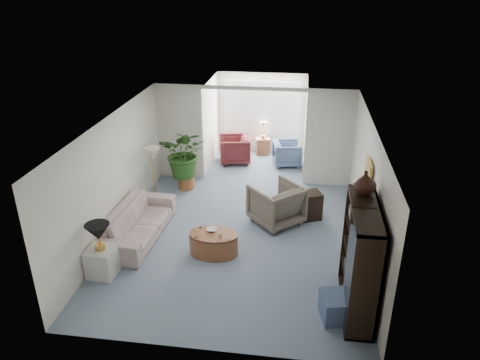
# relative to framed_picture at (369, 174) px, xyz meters

# --- Properties ---
(floor) EXTENTS (6.00, 6.00, 0.00)m
(floor) POSITION_rel_framed_picture_xyz_m (-2.46, 0.10, -1.70)
(floor) COLOR gray
(floor) RESTS_ON ground
(sunroom_floor) EXTENTS (2.60, 2.60, 0.00)m
(sunroom_floor) POSITION_rel_framed_picture_xyz_m (-2.46, 4.20, -1.70)
(sunroom_floor) COLOR gray
(sunroom_floor) RESTS_ON ground
(back_pier_left) EXTENTS (1.20, 0.12, 2.50)m
(back_pier_left) POSITION_rel_framed_picture_xyz_m (-4.36, 3.10, -0.45)
(back_pier_left) COLOR silver
(back_pier_left) RESTS_ON ground
(back_pier_right) EXTENTS (1.20, 0.12, 2.50)m
(back_pier_right) POSITION_rel_framed_picture_xyz_m (-0.56, 3.10, -0.45)
(back_pier_right) COLOR silver
(back_pier_right) RESTS_ON ground
(back_header) EXTENTS (2.60, 0.12, 0.10)m
(back_header) POSITION_rel_framed_picture_xyz_m (-2.46, 3.10, 0.75)
(back_header) COLOR silver
(back_header) RESTS_ON back_pier_left
(window_pane) EXTENTS (2.20, 0.02, 1.50)m
(window_pane) POSITION_rel_framed_picture_xyz_m (-2.46, 5.28, -0.30)
(window_pane) COLOR white
(window_blinds) EXTENTS (2.20, 0.02, 1.50)m
(window_blinds) POSITION_rel_framed_picture_xyz_m (-2.46, 5.25, -0.30)
(window_blinds) COLOR white
(framed_picture) EXTENTS (0.04, 0.50, 0.40)m
(framed_picture) POSITION_rel_framed_picture_xyz_m (0.00, 0.00, 0.00)
(framed_picture) COLOR beige
(sofa) EXTENTS (1.00, 2.33, 0.67)m
(sofa) POSITION_rel_framed_picture_xyz_m (-4.48, 0.00, -1.37)
(sofa) COLOR beige
(sofa) RESTS_ON ground
(end_table) EXTENTS (0.51, 0.51, 0.54)m
(end_table) POSITION_rel_framed_picture_xyz_m (-4.68, -1.35, -1.43)
(end_table) COLOR beige
(end_table) RESTS_ON ground
(table_lamp) EXTENTS (0.44, 0.44, 0.30)m
(table_lamp) POSITION_rel_framed_picture_xyz_m (-4.68, -1.35, -0.81)
(table_lamp) COLOR black
(table_lamp) RESTS_ON end_table
(floor_lamp) EXTENTS (0.36, 0.36, 0.28)m
(floor_lamp) POSITION_rel_framed_picture_xyz_m (-4.59, 1.54, -0.45)
(floor_lamp) COLOR beige
(floor_lamp) RESTS_ON ground
(coffee_table) EXTENTS (1.03, 1.03, 0.45)m
(coffee_table) POSITION_rel_framed_picture_xyz_m (-2.82, -0.41, -1.47)
(coffee_table) COLOR #935535
(coffee_table) RESTS_ON ground
(coffee_bowl) EXTENTS (0.22, 0.22, 0.05)m
(coffee_bowl) POSITION_rel_framed_picture_xyz_m (-2.87, -0.31, -1.22)
(coffee_bowl) COLOR white
(coffee_bowl) RESTS_ON coffee_table
(coffee_cup) EXTENTS (0.10, 0.10, 0.09)m
(coffee_cup) POSITION_rel_framed_picture_xyz_m (-2.67, -0.51, -1.21)
(coffee_cup) COLOR beige
(coffee_cup) RESTS_ON coffee_table
(wingback_chair) EXTENTS (1.37, 1.37, 0.89)m
(wingback_chair) POSITION_rel_framed_picture_xyz_m (-1.71, 0.98, -1.25)
(wingback_chair) COLOR #695E52
(wingback_chair) RESTS_ON ground
(side_table_dark) EXTENTS (0.63, 0.58, 0.62)m
(side_table_dark) POSITION_rel_framed_picture_xyz_m (-1.01, 1.28, -1.39)
(side_table_dark) COLOR black
(side_table_dark) RESTS_ON ground
(entertainment_cabinet) EXTENTS (0.44, 1.64, 1.83)m
(entertainment_cabinet) POSITION_rel_framed_picture_xyz_m (-0.23, -1.61, -0.79)
(entertainment_cabinet) COLOR black
(entertainment_cabinet) RESTS_ON ground
(cabinet_urn) EXTENTS (0.36, 0.36, 0.38)m
(cabinet_urn) POSITION_rel_framed_picture_xyz_m (-0.23, -1.11, 0.32)
(cabinet_urn) COLOR black
(cabinet_urn) RESTS_ON entertainment_cabinet
(ottoman) EXTENTS (0.61, 0.61, 0.41)m
(ottoman) POSITION_rel_framed_picture_xyz_m (-0.53, -1.93, -1.49)
(ottoman) COLOR slate
(ottoman) RESTS_ON ground
(plant_pot) EXTENTS (0.40, 0.40, 0.32)m
(plant_pot) POSITION_rel_framed_picture_xyz_m (-4.07, 2.42, -1.54)
(plant_pot) COLOR #95542B
(plant_pot) RESTS_ON ground
(house_plant) EXTENTS (1.15, 0.99, 1.27)m
(house_plant) POSITION_rel_framed_picture_xyz_m (-4.07, 2.42, -0.74)
(house_plant) COLOR #27511C
(house_plant) RESTS_ON plant_pot
(sunroom_chair_blue) EXTENTS (0.89, 0.87, 0.69)m
(sunroom_chair_blue) POSITION_rel_framed_picture_xyz_m (-1.62, 4.32, -1.36)
(sunroom_chair_blue) COLOR slate
(sunroom_chair_blue) RESTS_ON ground
(sunroom_chair_maroon) EXTENTS (1.00, 0.98, 0.77)m
(sunroom_chair_maroon) POSITION_rel_framed_picture_xyz_m (-3.12, 4.32, -1.31)
(sunroom_chair_maroon) COLOR maroon
(sunroom_chair_maroon) RESTS_ON ground
(sunroom_table) EXTENTS (0.46, 0.39, 0.50)m
(sunroom_table) POSITION_rel_framed_picture_xyz_m (-2.37, 5.07, -1.45)
(sunroom_table) COLOR #935535
(sunroom_table) RESTS_ON ground
(shelf_clutter) EXTENTS (0.30, 1.19, 1.06)m
(shelf_clutter) POSITION_rel_framed_picture_xyz_m (-0.28, -1.73, -0.61)
(shelf_clutter) COLOR #393633
(shelf_clutter) RESTS_ON entertainment_cabinet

